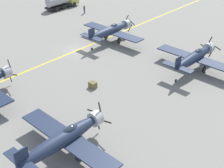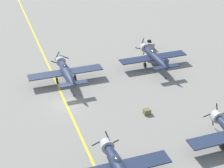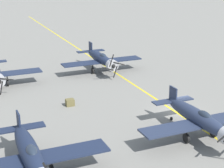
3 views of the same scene
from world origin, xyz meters
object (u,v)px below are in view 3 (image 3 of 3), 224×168
(airplane_mid_center, at_px, (199,118))
(airplane_mid_right, at_px, (30,154))
(airplane_near_center, at_px, (101,59))
(supply_crate_by_tanker, at_px, (70,102))

(airplane_mid_center, height_order, airplane_mid_right, airplane_mid_right)
(airplane_near_center, bearing_deg, airplane_mid_center, 105.19)
(airplane_near_center, xyz_separation_m, supply_crate_by_tanker, (8.35, 11.23, -1.62))
(airplane_mid_center, distance_m, airplane_mid_right, 15.62)
(airplane_mid_right, bearing_deg, airplane_near_center, -138.39)
(airplane_near_center, bearing_deg, supply_crate_by_tanker, 68.21)
(airplane_near_center, height_order, supply_crate_by_tanker, airplane_near_center)
(airplane_near_center, distance_m, airplane_mid_center, 23.89)
(airplane_near_center, distance_m, airplane_mid_right, 28.85)
(airplane_mid_center, relative_size, airplane_mid_right, 1.00)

